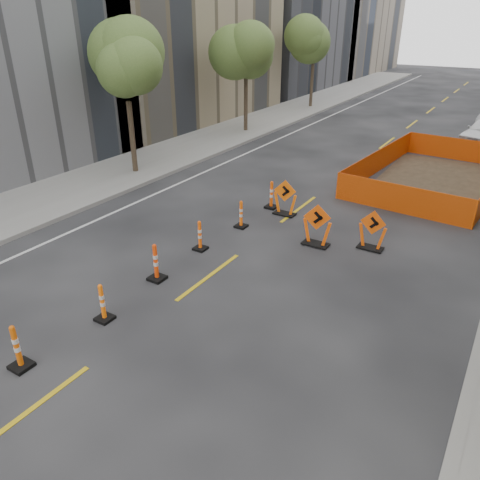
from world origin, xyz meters
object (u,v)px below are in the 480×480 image
Objects in this scene: channelizer_7 at (271,195)px; chevron_sign_right at (372,230)px; channelizer_2 at (17,347)px; chevron_sign_left at (285,197)px; channelizer_4 at (156,262)px; channelizer_5 at (200,235)px; channelizer_6 at (241,214)px; chevron_sign_center at (317,225)px; channelizer_3 at (102,302)px.

chevron_sign_right is at bearing -18.15° from channelizer_7.
channelizer_2 is at bearing -91.18° from channelizer_7.
chevron_sign_right is at bearing -30.64° from chevron_sign_left.
channelizer_4 is 0.84× the size of chevron_sign_right.
channelizer_5 is (-0.06, 2.15, -0.06)m from channelizer_4.
channelizer_6 is 1.99m from chevron_sign_left.
channelizer_7 is 3.46m from chevron_sign_center.
chevron_sign_left reaches higher than channelizer_6.
chevron_sign_left is (0.78, 1.82, 0.18)m from channelizer_6.
channelizer_5 is at bearing -162.53° from chevron_sign_center.
channelizer_6 is 2.15m from channelizer_7.
channelizer_6 is 0.73× the size of chevron_sign_left.
chevron_sign_center is 1.72m from chevron_sign_right.
channelizer_3 is at bearing 84.13° from channelizer_2.
channelizer_4 is at bearing -91.59° from channelizer_7.
chevron_sign_right is (4.53, 5.04, 0.11)m from channelizer_4.
channelizer_5 is 5.42m from chevron_sign_right.
channelizer_3 reaches higher than channelizer_6.
chevron_sign_center reaches higher than channelizer_6.
chevron_sign_center reaches higher than chevron_sign_right.
channelizer_2 is 10.40m from chevron_sign_right.
chevron_sign_right is at bearing 9.43° from channelizer_6.
chevron_sign_right is (3.60, -1.10, -0.02)m from chevron_sign_left.
channelizer_7 is 0.80× the size of chevron_sign_left.
channelizer_7 is at bearing 88.95° from channelizer_6.
channelizer_4 is 2.16m from channelizer_5.
channelizer_4 is (0.04, 4.31, 0.02)m from channelizer_2.
channelizer_6 is 0.75× the size of chevron_sign_right.
channelizer_2 is at bearing -128.04° from chevron_sign_center.
channelizer_6 is at bearing 162.28° from chevron_sign_center.
channelizer_2 reaches higher than channelizer_5.
channelizer_5 is at bearing -95.30° from channelizer_6.
chevron_sign_left is 1.03× the size of chevron_sign_right.
channelizer_7 is (0.00, 8.61, 0.04)m from channelizer_3.
channelizer_2 is 9.18m from chevron_sign_center.
channelizer_4 is 4.31m from channelizer_6.
chevron_sign_right is at bearing 58.84° from channelizer_3.
chevron_sign_left reaches higher than channelizer_5.
channelizer_6 is at bearing -91.05° from channelizer_7.
channelizer_5 is at bearing 90.16° from channelizer_2.
chevron_sign_center is at bearing 36.59° from channelizer_5.
chevron_sign_left is at bearing 84.73° from channelizer_2.
channelizer_2 is at bearing -89.84° from channelizer_5.
chevron_sign_center is (2.99, 2.22, 0.21)m from channelizer_5.
channelizer_3 is at bearing -86.82° from channelizer_5.
channelizer_3 is at bearing -108.85° from chevron_sign_left.
chevron_sign_center is at bearing 1.41° from channelizer_6.
channelizer_7 is at bearing 86.82° from channelizer_5.
channelizer_4 is at bearing -112.27° from chevron_sign_left.
channelizer_5 is 0.75× the size of chevron_sign_right.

